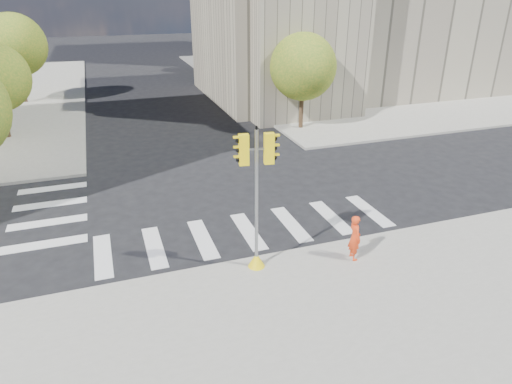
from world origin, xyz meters
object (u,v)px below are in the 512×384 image
traffic_signal (256,211)px  photographer (355,237)px  lamp_near (286,50)px  lamp_far (231,33)px

traffic_signal → photographer: size_ratio=2.98×
traffic_signal → photographer: bearing=-0.8°
traffic_signal → photographer: traffic_signal is taller
traffic_signal → photographer: 3.57m
photographer → lamp_near: bearing=-12.6°
lamp_near → photographer: lamp_near is taller
lamp_near → traffic_signal: lamp_near is taller
lamp_near → photographer: 20.27m
photographer → traffic_signal: bearing=82.6°
lamp_far → lamp_near: bearing=-90.0°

